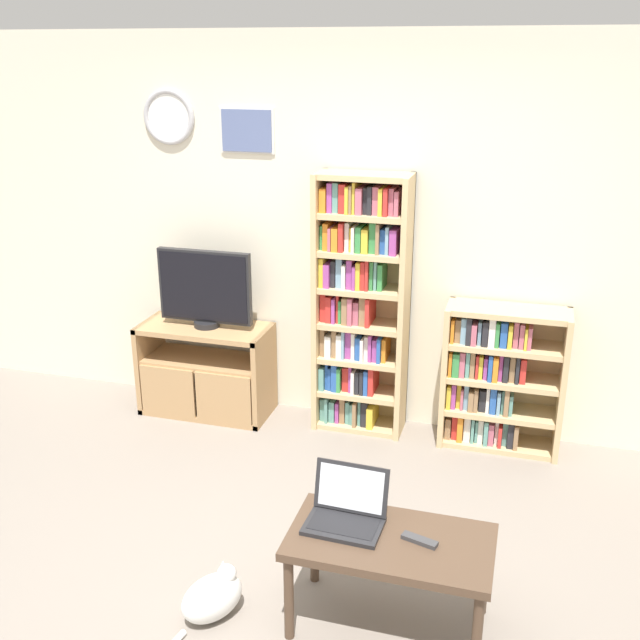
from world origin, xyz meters
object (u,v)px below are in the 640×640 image
at_px(bookshelf_tall, 358,303).
at_px(coffee_table, 390,549).
at_px(tv_stand, 205,370).
at_px(remote_near_laptop, 420,540).
at_px(laptop, 347,510).
at_px(television, 205,289).
at_px(cat, 214,597).
at_px(bookshelf_short, 495,378).

distance_m(bookshelf_tall, coffee_table, 2.00).
height_order(tv_stand, coffee_table, tv_stand).
bearing_deg(remote_near_laptop, coffee_table, 109.18).
xyz_separation_m(coffee_table, laptop, (-0.21, 0.07, 0.12)).
bearing_deg(television, cat, -65.70).
height_order(bookshelf_tall, laptop, bookshelf_tall).
bearing_deg(cat, bookshelf_short, 94.38).
bearing_deg(remote_near_laptop, television, 61.14).
relative_size(television, coffee_table, 0.75).
distance_m(tv_stand, laptop, 2.23).
distance_m(bookshelf_short, coffee_table, 1.87).
bearing_deg(television, coffee_table, -46.82).
distance_m(bookshelf_tall, laptop, 1.86).
bearing_deg(cat, bookshelf_tall, 117.84).
xyz_separation_m(television, bookshelf_tall, (1.06, 0.09, -0.03)).
relative_size(tv_stand, bookshelf_tall, 0.52).
height_order(television, coffee_table, television).
relative_size(laptop, remote_near_laptop, 2.11).
height_order(bookshelf_short, laptop, bookshelf_short).
bearing_deg(bookshelf_short, cat, -118.80).
bearing_deg(remote_near_laptop, bookshelf_tall, 37.02).
height_order(television, cat, television).
bearing_deg(remote_near_laptop, cat, 116.97).
height_order(laptop, cat, laptop).
xyz_separation_m(tv_stand, bookshelf_short, (2.00, 0.10, 0.15)).
distance_m(remote_near_laptop, cat, 0.99).
bearing_deg(bookshelf_short, tv_stand, -177.19).
bearing_deg(cat, tv_stand, 148.21).
xyz_separation_m(bookshelf_tall, remote_near_laptop, (0.72, -1.84, -0.42)).
bearing_deg(bookshelf_tall, coffee_table, -72.26).
xyz_separation_m(bookshelf_tall, cat, (-0.19, -2.02, -0.78)).
height_order(television, laptop, television).
bearing_deg(coffee_table, bookshelf_short, 79.93).
bearing_deg(coffee_table, bookshelf_tall, 107.74).
relative_size(tv_stand, laptop, 2.61).
distance_m(bookshelf_tall, bookshelf_short, 1.01).
distance_m(television, cat, 2.27).
height_order(coffee_table, laptop, laptop).
relative_size(laptop, cat, 0.63).
xyz_separation_m(tv_stand, laptop, (1.46, -1.68, 0.20)).
bearing_deg(bookshelf_short, coffee_table, -100.07).
distance_m(tv_stand, bookshelf_short, 2.01).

